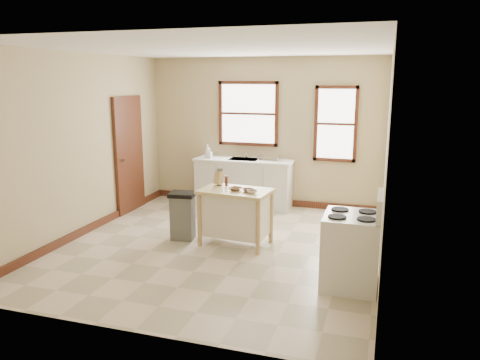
% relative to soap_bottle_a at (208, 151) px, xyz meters
% --- Properties ---
extents(floor, '(5.00, 5.00, 0.00)m').
position_rel_soap_bottle_a_xyz_m(floor, '(1.00, -2.13, -1.05)').
color(floor, beige).
rests_on(floor, ground).
extents(ceiling, '(5.00, 5.00, 0.00)m').
position_rel_soap_bottle_a_xyz_m(ceiling, '(1.00, -2.13, 1.75)').
color(ceiling, white).
rests_on(ceiling, ground).
extents(wall_back, '(4.50, 0.04, 2.80)m').
position_rel_soap_bottle_a_xyz_m(wall_back, '(1.00, 0.37, 0.35)').
color(wall_back, tan).
rests_on(wall_back, ground).
extents(wall_left, '(0.04, 5.00, 2.80)m').
position_rel_soap_bottle_a_xyz_m(wall_left, '(-1.25, -2.13, 0.35)').
color(wall_left, tan).
rests_on(wall_left, ground).
extents(wall_right, '(0.04, 5.00, 2.80)m').
position_rel_soap_bottle_a_xyz_m(wall_right, '(3.25, -2.13, 0.35)').
color(wall_right, tan).
rests_on(wall_right, ground).
extents(window_main, '(1.17, 0.06, 1.22)m').
position_rel_soap_bottle_a_xyz_m(window_main, '(0.70, 0.35, 0.70)').
color(window_main, '#35170E').
rests_on(window_main, wall_back).
extents(window_side, '(0.77, 0.06, 1.37)m').
position_rel_soap_bottle_a_xyz_m(window_side, '(2.35, 0.35, 0.55)').
color(window_side, '#35170E').
rests_on(window_side, wall_back).
extents(door_left, '(0.06, 0.90, 2.10)m').
position_rel_soap_bottle_a_xyz_m(door_left, '(-1.21, -0.83, 0.00)').
color(door_left, '#35170E').
rests_on(door_left, ground).
extents(baseboard_back, '(4.50, 0.04, 0.12)m').
position_rel_soap_bottle_a_xyz_m(baseboard_back, '(1.00, 0.34, -0.99)').
color(baseboard_back, '#35170E').
rests_on(baseboard_back, ground).
extents(baseboard_left, '(0.04, 5.00, 0.12)m').
position_rel_soap_bottle_a_xyz_m(baseboard_left, '(-1.22, -2.13, -0.99)').
color(baseboard_left, '#35170E').
rests_on(baseboard_left, ground).
extents(sink_counter, '(1.86, 0.62, 0.92)m').
position_rel_soap_bottle_a_xyz_m(sink_counter, '(0.70, 0.07, -0.59)').
color(sink_counter, silver).
rests_on(sink_counter, ground).
extents(faucet, '(0.03, 0.03, 0.22)m').
position_rel_soap_bottle_a_xyz_m(faucet, '(0.70, 0.25, -0.02)').
color(faucet, silver).
rests_on(faucet, sink_counter).
extents(soap_bottle_a, '(0.10, 0.10, 0.26)m').
position_rel_soap_bottle_a_xyz_m(soap_bottle_a, '(0.00, 0.00, 0.00)').
color(soap_bottle_a, '#B2B2B2').
rests_on(soap_bottle_a, sink_counter).
extents(soap_bottle_b, '(0.09, 0.09, 0.17)m').
position_rel_soap_bottle_a_xyz_m(soap_bottle_b, '(0.04, -0.01, -0.04)').
color(soap_bottle_b, '#B2B2B2').
rests_on(soap_bottle_b, sink_counter).
extents(dish_rack, '(0.41, 0.33, 0.09)m').
position_rel_soap_bottle_a_xyz_m(dish_rack, '(1.20, 0.06, -0.08)').
color(dish_rack, silver).
rests_on(dish_rack, sink_counter).
extents(kitchen_island, '(1.07, 0.74, 0.83)m').
position_rel_soap_bottle_a_xyz_m(kitchen_island, '(1.20, -1.98, -0.63)').
color(kitchen_island, tan).
rests_on(kitchen_island, ground).
extents(knife_block, '(0.13, 0.13, 0.20)m').
position_rel_soap_bottle_a_xyz_m(knife_block, '(0.86, -1.76, -0.12)').
color(knife_block, tan).
rests_on(knife_block, kitchen_island).
extents(pepper_grinder, '(0.05, 0.05, 0.15)m').
position_rel_soap_bottle_a_xyz_m(pepper_grinder, '(0.98, -1.76, -0.14)').
color(pepper_grinder, '#451D12').
rests_on(pepper_grinder, kitchen_island).
extents(bowl_a, '(0.22, 0.22, 0.04)m').
position_rel_soap_bottle_a_xyz_m(bowl_a, '(1.21, -2.02, -0.20)').
color(bowl_a, brown).
rests_on(bowl_a, kitchen_island).
extents(bowl_b, '(0.23, 0.23, 0.04)m').
position_rel_soap_bottle_a_xyz_m(bowl_b, '(1.41, -2.04, -0.20)').
color(bowl_b, brown).
rests_on(bowl_b, kitchen_island).
extents(bowl_c, '(0.18, 0.18, 0.05)m').
position_rel_soap_bottle_a_xyz_m(bowl_c, '(1.48, -2.11, -0.20)').
color(bowl_c, white).
rests_on(bowl_c, kitchen_island).
extents(trash_bin, '(0.41, 0.36, 0.73)m').
position_rel_soap_bottle_a_xyz_m(trash_bin, '(0.36, -2.00, -0.68)').
color(trash_bin, '#5B5B59').
rests_on(trash_bin, ground).
extents(gas_stove, '(0.70, 0.71, 1.14)m').
position_rel_soap_bottle_a_xyz_m(gas_stove, '(2.92, -2.93, -0.48)').
color(gas_stove, silver).
rests_on(gas_stove, ground).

